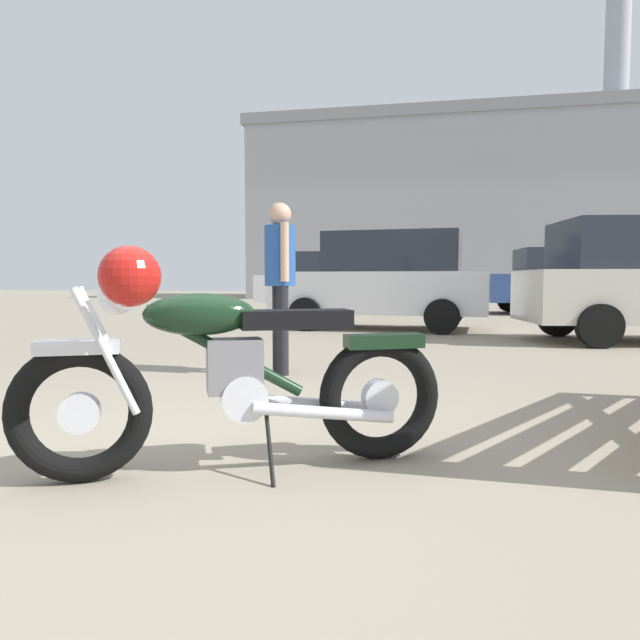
# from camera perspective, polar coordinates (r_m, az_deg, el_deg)

# --- Properties ---
(ground_plane) EXTENTS (80.00, 80.00, 0.00)m
(ground_plane) POSITION_cam_1_polar(r_m,az_deg,el_deg) (3.10, -13.62, -13.41)
(ground_plane) COLOR gray
(vintage_motorcycle) EXTENTS (1.91, 1.11, 1.07)m
(vintage_motorcycle) POSITION_cam_1_polar(r_m,az_deg,el_deg) (2.79, -9.07, -4.94)
(vintage_motorcycle) COLOR black
(vintage_motorcycle) RESTS_ON ground_plane
(bystander) EXTENTS (0.30, 0.41, 1.66)m
(bystander) POSITION_cam_1_polar(r_m,az_deg,el_deg) (5.63, -3.96, 4.99)
(bystander) COLOR black
(bystander) RESTS_ON ground_plane
(silver_sedan_mid) EXTENTS (4.00, 2.02, 1.78)m
(silver_sedan_mid) POSITION_cam_1_polar(r_m,az_deg,el_deg) (10.83, 6.39, 3.98)
(silver_sedan_mid) COLOR black
(silver_sedan_mid) RESTS_ON ground_plane
(white_estate_far) EXTENTS (4.34, 2.20, 1.67)m
(white_estate_far) POSITION_cam_1_polar(r_m,az_deg,el_deg) (16.17, 1.38, 3.73)
(white_estate_far) COLOR black
(white_estate_far) RESTS_ON ground_plane
(blue_hatchback_right) EXTENTS (4.87, 2.38, 1.74)m
(blue_hatchback_right) POSITION_cam_1_polar(r_m,az_deg,el_deg) (16.84, 24.21, 3.74)
(blue_hatchback_right) COLOR black
(blue_hatchback_right) RESTS_ON ground_plane
(industrial_building) EXTENTS (22.97, 9.17, 17.78)m
(industrial_building) POSITION_cam_1_polar(r_m,az_deg,el_deg) (30.43, 16.42, 10.30)
(industrial_building) COLOR #9EA0A8
(industrial_building) RESTS_ON ground_plane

